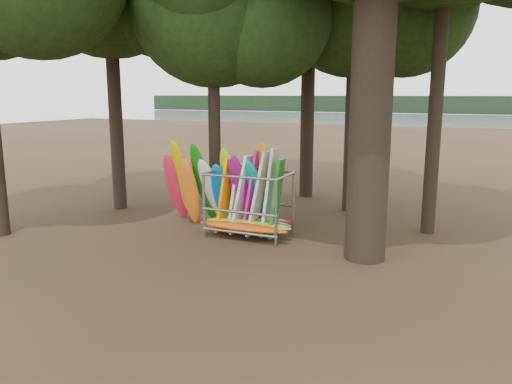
% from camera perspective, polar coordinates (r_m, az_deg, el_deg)
% --- Properties ---
extents(ground, '(120.00, 120.00, 0.00)m').
position_cam_1_polar(ground, '(15.36, -4.29, -5.95)').
color(ground, '#47331E').
rests_on(ground, ground).
extents(lake, '(160.00, 160.00, 0.00)m').
position_cam_1_polar(lake, '(73.34, 18.92, 7.06)').
color(lake, gray).
rests_on(lake, ground).
extents(far_shore, '(160.00, 4.00, 4.00)m').
position_cam_1_polar(far_shore, '(123.09, 21.34, 9.27)').
color(far_shore, black).
rests_on(far_shore, ground).
extents(oak_5, '(6.51, 6.51, 10.35)m').
position_cam_1_polar(oak_5, '(17.78, -4.90, 20.83)').
color(oak_5, black).
rests_on(oak_5, ground).
extents(kayak_row, '(4.27, 1.79, 3.17)m').
position_cam_1_polar(kayak_row, '(16.90, -4.25, 0.30)').
color(kayak_row, '#E92344').
rests_on(kayak_row, ground).
extents(storage_rack, '(3.05, 1.57, 2.86)m').
position_cam_1_polar(storage_rack, '(15.94, -0.75, -1.63)').
color(storage_rack, gray).
rests_on(storage_rack, ground).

